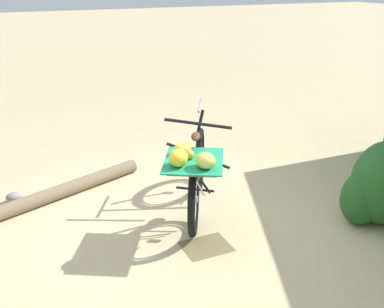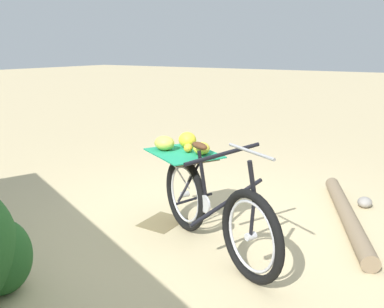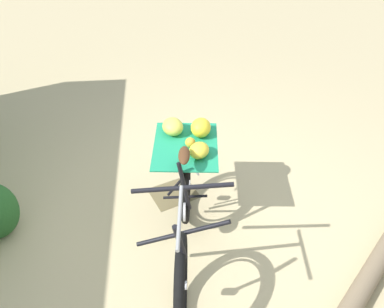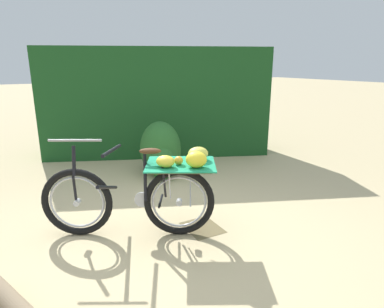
{
  "view_description": "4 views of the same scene",
  "coord_description": "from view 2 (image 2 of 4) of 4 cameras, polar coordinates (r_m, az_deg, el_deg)",
  "views": [
    {
      "loc": [
        1.67,
        3.85,
        2.39
      ],
      "look_at": [
        -0.0,
        0.17,
        0.81
      ],
      "focal_mm": 43.46,
      "sensor_mm": 36.0,
      "label": 1
    },
    {
      "loc": [
        -3.12,
        -1.8,
        1.75
      ],
      "look_at": [
        -0.06,
        0.1,
        0.8
      ],
      "focal_mm": 37.83,
      "sensor_mm": 36.0,
      "label": 2
    },
    {
      "loc": [
        -1.17,
        -2.15,
        2.77
      ],
      "look_at": [
        0.02,
        0.15,
        0.74
      ],
      "focal_mm": 36.87,
      "sensor_mm": 36.0,
      "label": 3
    },
    {
      "loc": [
        2.77,
        -1.17,
        1.74
      ],
      "look_at": [
        0.01,
        0.37,
        0.86
      ],
      "focal_mm": 30.52,
      "sensor_mm": 36.0,
      "label": 4
    }
  ],
  "objects": [
    {
      "name": "ground_plane",
      "position": [
        4.0,
        1.67,
        -11.16
      ],
      "size": [
        60.0,
        60.0,
        0.0
      ],
      "primitive_type": "plane",
      "color": "#C6B284"
    },
    {
      "name": "bicycle",
      "position": [
        3.61,
        2.06,
        -5.94
      ],
      "size": [
        1.12,
        1.7,
        1.03
      ],
      "rotation": [
        0.0,
        0.0,
        -2.07
      ],
      "color": "black",
      "rests_on": "ground_plane"
    },
    {
      "name": "fallen_log",
      "position": [
        4.51,
        21.01,
        -8.01
      ],
      "size": [
        1.94,
        0.9,
        0.16
      ],
      "primitive_type": "cylinder",
      "rotation": [
        0.0,
        1.57,
        0.38
      ],
      "color": "#7F6B51",
      "rests_on": "ground_plane"
    },
    {
      "name": "path_stone",
      "position": [
        5.0,
        23.18,
        -6.26
      ],
      "size": [
        0.19,
        0.16,
        0.12
      ],
      "primitive_type": "ellipsoid",
      "color": "gray",
      "rests_on": "ground_plane"
    },
    {
      "name": "leaf_litter_patch",
      "position": [
        4.25,
        -4.26,
        -9.55
      ],
      "size": [
        0.44,
        0.36,
        0.01
      ],
      "primitive_type": "cube",
      "color": "olive",
      "rests_on": "ground_plane"
    }
  ]
}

